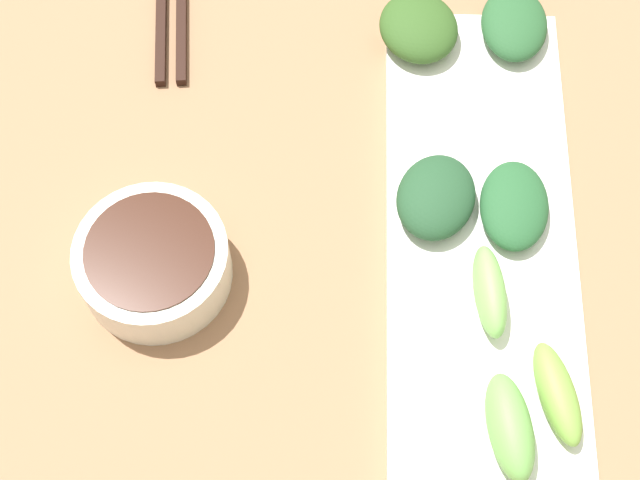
{
  "coord_description": "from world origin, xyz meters",
  "views": [
    {
      "loc": [
        -0.01,
        -0.31,
        0.67
      ],
      "look_at": [
        -0.02,
        -0.02,
        0.05
      ],
      "focal_mm": 54.17,
      "sensor_mm": 36.0,
      "label": 1
    }
  ],
  "objects": [
    {
      "name": "broccoli_leafy_6",
      "position": [
        0.06,
        0.02,
        0.05
      ],
      "size": [
        0.08,
        0.08,
        0.03
      ],
      "primitive_type": "ellipsoid",
      "rotation": [
        0.0,
        0.0,
        -0.29
      ],
      "color": "#22482A",
      "rests_on": "serving_plate"
    },
    {
      "name": "serving_plate",
      "position": [
        0.1,
        -0.0,
        0.03
      ],
      "size": [
        0.14,
        0.4,
        0.01
      ],
      "primitive_type": "cube",
      "color": "white",
      "rests_on": "tabletop"
    },
    {
      "name": "sauce_bowl",
      "position": [
        -0.14,
        -0.04,
        0.04
      ],
      "size": [
        0.11,
        0.11,
        0.04
      ],
      "color": "silver",
      "rests_on": "tabletop"
    },
    {
      "name": "broccoli_stalk_0",
      "position": [
        0.14,
        -0.13,
        0.04
      ],
      "size": [
        0.04,
        0.08,
        0.02
      ],
      "primitive_type": "ellipsoid",
      "rotation": [
        0.0,
        0.0,
        0.24
      ],
      "color": "#77A842",
      "rests_on": "serving_plate"
    },
    {
      "name": "broccoli_leafy_2",
      "position": [
        0.05,
        0.17,
        0.05
      ],
      "size": [
        0.08,
        0.09,
        0.03
      ],
      "primitive_type": "ellipsoid",
      "rotation": [
        0.0,
        0.0,
        0.3
      ],
      "color": "#305320",
      "rests_on": "serving_plate"
    },
    {
      "name": "broccoli_leafy_5",
      "position": [
        0.12,
        0.02,
        0.04
      ],
      "size": [
        0.06,
        0.08,
        0.02
      ],
      "primitive_type": "ellipsoid",
      "rotation": [
        0.0,
        0.0,
        -0.07
      ],
      "color": "#25572E",
      "rests_on": "serving_plate"
    },
    {
      "name": "broccoli_stalk_1",
      "position": [
        0.1,
        -0.05,
        0.05
      ],
      "size": [
        0.03,
        0.07,
        0.03
      ],
      "primitive_type": "ellipsoid",
      "rotation": [
        0.0,
        0.0,
        0.1
      ],
      "color": "#79BC59",
      "rests_on": "serving_plate"
    },
    {
      "name": "broccoli_stalk_4",
      "position": [
        0.11,
        -0.15,
        0.05
      ],
      "size": [
        0.04,
        0.08,
        0.03
      ],
      "primitive_type": "ellipsoid",
      "rotation": [
        0.0,
        0.0,
        0.15
      ],
      "color": "#6AAA4F",
      "rests_on": "serving_plate"
    },
    {
      "name": "broccoli_leafy_3",
      "position": [
        0.13,
        0.18,
        0.04
      ],
      "size": [
        0.06,
        0.08,
        0.02
      ],
      "primitive_type": "ellipsoid",
      "rotation": [
        0.0,
        0.0,
        -0.04
      ],
      "color": "#27552D",
      "rests_on": "serving_plate"
    },
    {
      "name": "tabletop",
      "position": [
        0.0,
        0.0,
        0.01
      ],
      "size": [
        2.1,
        2.1,
        0.02
      ],
      "primitive_type": "cube",
      "color": "#976B4C",
      "rests_on": "ground"
    }
  ]
}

